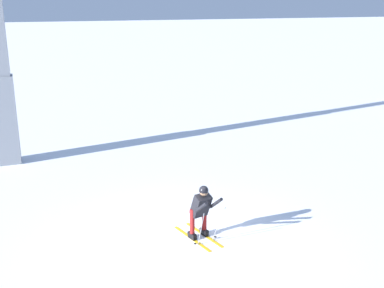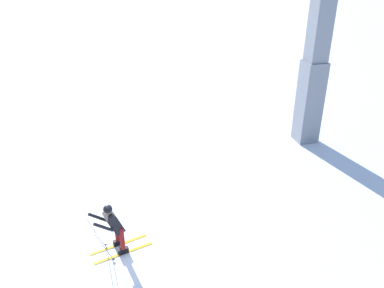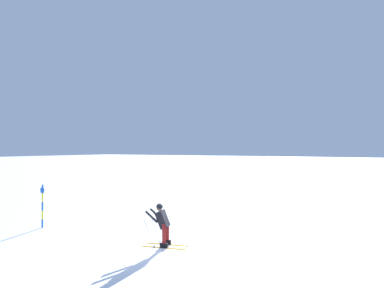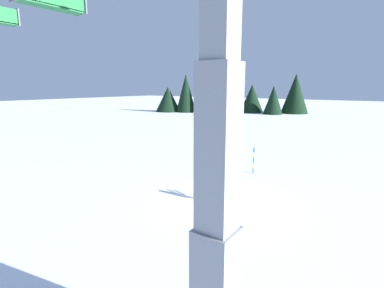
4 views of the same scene
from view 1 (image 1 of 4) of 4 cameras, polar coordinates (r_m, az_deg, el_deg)
name	(u,v)px [view 1 (image 1 of 4)]	position (r m, az deg, el deg)	size (l,w,h in m)	color
ground_plane	(183,244)	(12.69, -1.09, -11.76)	(260.00, 260.00, 0.00)	white
skier_carving_main	(201,208)	(12.52, 1.11, -7.63)	(0.96, 1.73, 1.66)	yellow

